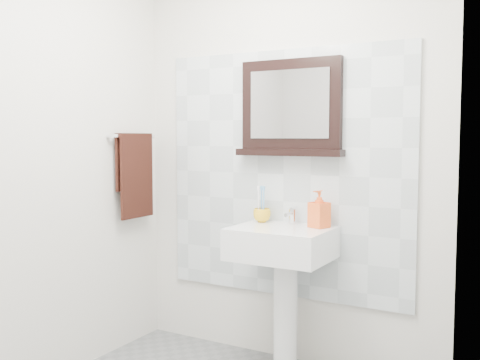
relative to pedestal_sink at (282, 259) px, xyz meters
name	(u,v)px	position (x,y,z in m)	size (l,w,h in m)	color
back_wall	(285,158)	(-0.09, 0.23, 0.57)	(2.00, 0.01, 2.50)	silver
left_wall	(25,161)	(-1.09, -0.87, 0.57)	(0.01, 2.20, 2.50)	silver
right_wall	(409,173)	(0.91, -0.87, 0.57)	(0.01, 2.20, 2.50)	silver
splashback	(284,174)	(-0.09, 0.21, 0.47)	(1.60, 0.02, 1.50)	silver
pedestal_sink	(282,259)	(0.00, 0.00, 0.00)	(0.55, 0.44, 0.96)	white
toothbrush_cup	(262,215)	(-0.19, 0.12, 0.23)	(0.11, 0.11, 0.08)	yellow
toothbrushes	(262,202)	(-0.20, 0.12, 0.31)	(0.05, 0.04, 0.21)	white
soap_dispenser	(319,209)	(0.18, 0.10, 0.29)	(0.10, 0.10, 0.21)	red
framed_mirror	(291,110)	(-0.04, 0.19, 0.86)	(0.67, 0.11, 0.57)	black
towel_bar	(134,136)	(-1.04, -0.06, 0.70)	(0.07, 0.40, 0.03)	silver
hand_towel	(135,169)	(-1.03, -0.06, 0.49)	(0.06, 0.30, 0.55)	black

